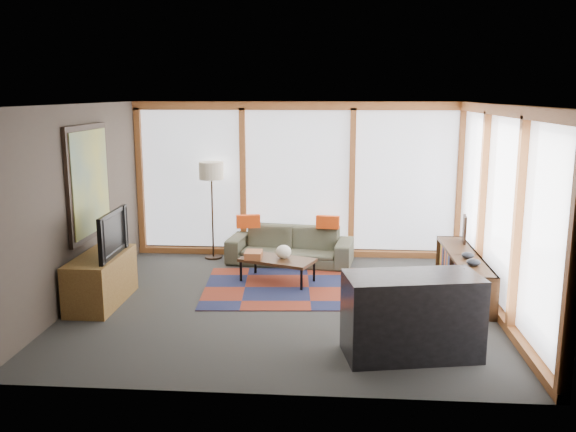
# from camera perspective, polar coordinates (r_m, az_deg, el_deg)

# --- Properties ---
(ground) EXTENTS (5.50, 5.50, 0.00)m
(ground) POSITION_cam_1_polar(r_m,az_deg,el_deg) (8.17, -0.21, -8.14)
(ground) COLOR #2B2B29
(ground) RESTS_ON ground
(room_envelope) EXTENTS (5.52, 5.02, 2.62)m
(room_envelope) POSITION_cam_1_polar(r_m,az_deg,el_deg) (8.32, 3.49, 3.15)
(room_envelope) COLOR #413730
(room_envelope) RESTS_ON ground
(rug) EXTENTS (3.11, 2.12, 0.01)m
(rug) POSITION_cam_1_polar(r_m,az_deg,el_deg) (8.78, 1.98, -6.70)
(rug) COLOR maroon
(rug) RESTS_ON ground
(sofa) EXTENTS (2.10, 1.04, 0.59)m
(sofa) POSITION_cam_1_polar(r_m,az_deg,el_deg) (9.93, 0.21, -2.80)
(sofa) COLOR #3D3F30
(sofa) RESTS_ON ground
(pillow_left) EXTENTS (0.40, 0.21, 0.21)m
(pillow_left) POSITION_cam_1_polar(r_m,az_deg,el_deg) (9.90, -3.74, -0.50)
(pillow_left) COLOR #D14010
(pillow_left) RESTS_ON sofa
(pillow_right) EXTENTS (0.39, 0.16, 0.21)m
(pillow_right) POSITION_cam_1_polar(r_m,az_deg,el_deg) (9.85, 3.74, -0.57)
(pillow_right) COLOR #D14010
(pillow_right) RESTS_ON sofa
(floor_lamp) EXTENTS (0.41, 0.41, 1.63)m
(floor_lamp) POSITION_cam_1_polar(r_m,az_deg,el_deg) (10.21, -7.09, 0.50)
(floor_lamp) COLOR #2E2015
(floor_lamp) RESTS_ON ground
(coffee_table) EXTENTS (1.18, 0.88, 0.35)m
(coffee_table) POSITION_cam_1_polar(r_m,az_deg,el_deg) (9.00, -0.99, -5.10)
(coffee_table) COLOR #322010
(coffee_table) RESTS_ON ground
(book_stack) EXTENTS (0.25, 0.31, 0.10)m
(book_stack) POSITION_cam_1_polar(r_m,az_deg,el_deg) (8.98, -3.25, -3.63)
(book_stack) COLOR #9C552D
(book_stack) RESTS_ON coffee_table
(vase) EXTENTS (0.25, 0.25, 0.20)m
(vase) POSITION_cam_1_polar(r_m,az_deg,el_deg) (8.94, -0.42, -3.37)
(vase) COLOR white
(vase) RESTS_ON coffee_table
(bookshelf) EXTENTS (0.40, 2.21, 0.55)m
(bookshelf) POSITION_cam_1_polar(r_m,az_deg,el_deg) (8.84, 16.09, -5.20)
(bookshelf) COLOR #322010
(bookshelf) RESTS_ON ground
(bowl_a) EXTENTS (0.19, 0.19, 0.09)m
(bowl_a) POSITION_cam_1_polar(r_m,az_deg,el_deg) (8.23, 16.97, -4.16)
(bowl_a) COLOR black
(bowl_a) RESTS_ON bookshelf
(bowl_b) EXTENTS (0.19, 0.19, 0.08)m
(bowl_b) POSITION_cam_1_polar(r_m,az_deg,el_deg) (8.57, 16.48, -3.54)
(bowl_b) COLOR black
(bowl_b) RESTS_ON bookshelf
(shelf_picture) EXTENTS (0.08, 0.31, 0.40)m
(shelf_picture) POSITION_cam_1_polar(r_m,az_deg,el_deg) (9.41, 16.19, -1.19)
(shelf_picture) COLOR black
(shelf_picture) RESTS_ON bookshelf
(tv_console) EXTENTS (0.54, 1.31, 0.65)m
(tv_console) POSITION_cam_1_polar(r_m,az_deg,el_deg) (8.44, -17.07, -5.69)
(tv_console) COLOR brown
(tv_console) RESTS_ON ground
(television) EXTENTS (0.16, 1.03, 0.59)m
(television) POSITION_cam_1_polar(r_m,az_deg,el_deg) (8.24, -16.70, -1.60)
(television) COLOR black
(television) RESTS_ON tv_console
(bar_counter) EXTENTS (1.49, 0.90, 0.88)m
(bar_counter) POSITION_cam_1_polar(r_m,az_deg,el_deg) (6.61, 11.49, -9.13)
(bar_counter) COLOR black
(bar_counter) RESTS_ON ground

